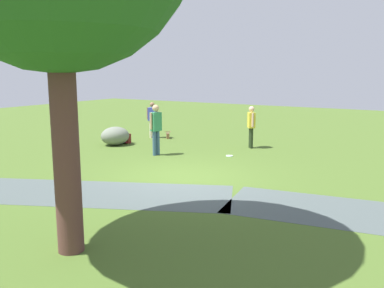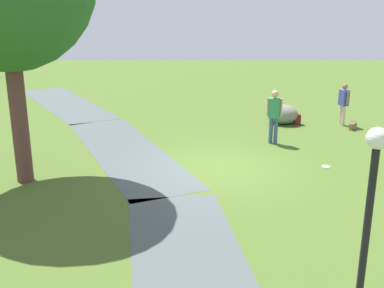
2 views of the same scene
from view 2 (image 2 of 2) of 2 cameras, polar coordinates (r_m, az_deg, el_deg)
The scene contains 10 objects.
ground_plane at distance 13.82m, azimuth 2.71°, elevation -2.84°, with size 48.00×48.00×0.00m, color #466124.
footpath_segment_mid at distance 15.43m, azimuth -7.85°, elevation -0.79°, with size 8.18×5.23×0.01m.
footpath_segment_far at distance 22.87m, azimuth -14.80°, elevation 4.71°, with size 7.93×6.04×0.01m.
lamp_post at distance 6.60m, azimuth 20.13°, elevation -8.34°, with size 0.28×0.28×3.22m.
lawn_boulder at distance 18.80m, azimuth 10.68°, elevation 3.50°, with size 1.34×1.44×0.74m.
woman_with_handbag at distance 18.99m, azimuth 17.52°, elevation 4.83°, with size 0.50×0.34×1.59m.
passerby_on_path at distance 16.02m, azimuth 9.72°, elevation 3.68°, with size 0.32×0.51×1.79m.
handbag_on_grass at distance 18.61m, azimuth 18.53°, elevation 2.03°, with size 0.38×0.38×0.31m.
backpack_by_boulder at distance 18.82m, azimuth 12.39°, elevation 2.85°, with size 0.29×0.28×0.40m.
frisbee_on_grass at distance 14.40m, azimuth 15.59°, elevation -2.60°, with size 0.24×0.24×0.02m.
Camera 2 is at (-12.97, 0.60, 4.74)m, focal length 45.01 mm.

